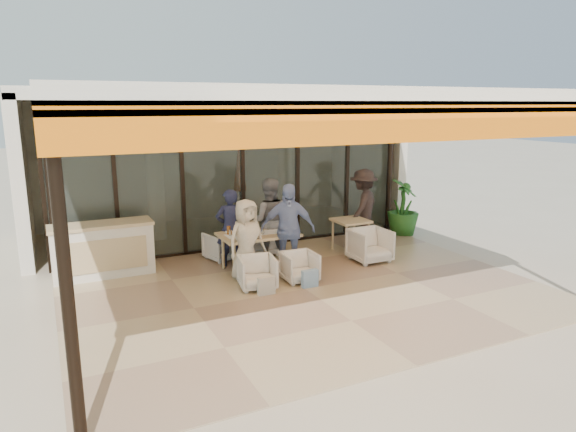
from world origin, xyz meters
The scene contains 21 objects.
ground centered at (0.00, 0.00, 0.00)m, with size 70.00×70.00×0.00m, color #C6B293.
terrace_floor centered at (0.00, 0.00, 0.01)m, with size 8.00×6.00×0.01m, color tan.
terrace_structure centered at (0.00, -0.26, 3.25)m, with size 8.00×6.00×3.40m.
glass_storefront centered at (0.00, 3.00, 1.60)m, with size 8.08×0.10×3.20m.
interior_block centered at (0.01, 5.31, 2.23)m, with size 9.05×3.62×3.52m.
host_counter centered at (-3.09, 2.30, 0.53)m, with size 1.85×0.65×1.04m.
dining_table centered at (-0.31, 1.41, 0.69)m, with size 1.50×0.90×0.93m.
chair_far_left centered at (-0.72, 2.35, 0.33)m, with size 0.64×0.60×0.66m, color white.
chair_far_right centered at (0.12, 2.35, 0.37)m, with size 0.71×0.67×0.74m, color white.
chair_near_left centered at (-0.72, 0.45, 0.32)m, with size 0.63×0.59×0.64m, color white.
chair_near_right centered at (0.12, 0.45, 0.31)m, with size 0.60×0.56×0.61m, color white.
diner_navy centered at (-0.72, 1.85, 0.79)m, with size 0.58×0.38×1.58m, color #171B33.
diner_grey centered at (0.12, 1.85, 0.87)m, with size 0.84×0.66×1.74m, color slate.
diner_cream centered at (-0.72, 0.95, 0.76)m, with size 0.75×0.49×1.53m, color beige.
diner_periwinkle centered at (0.12, 0.95, 0.88)m, with size 1.03×0.43×1.76m, color #798FCA.
tote_bag_cream centered at (-0.72, 0.05, 0.17)m, with size 0.30×0.10×0.34m, color silver.
tote_bag_blue centered at (0.12, 0.05, 0.17)m, with size 0.30×0.10×0.34m, color #99BFD8.
side_table centered at (1.97, 1.64, 0.64)m, with size 0.70×0.70×0.74m.
side_chair centered at (1.97, 0.89, 0.38)m, with size 0.74×0.70×0.76m, color white.
standing_woman centered at (2.60, 2.10, 0.88)m, with size 1.14×0.66×1.76m, color black.
potted_palm centered at (4.00, 2.42, 0.70)m, with size 0.78×0.78×1.40m, color #1E5919.
Camera 1 is at (-3.98, -7.55, 3.22)m, focal length 32.00 mm.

